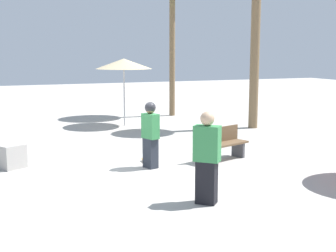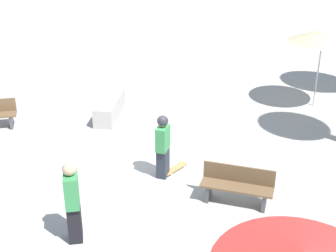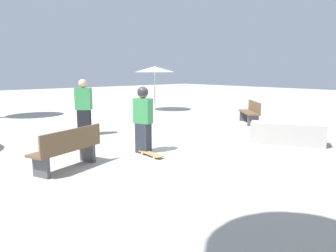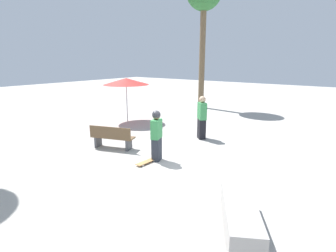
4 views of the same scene
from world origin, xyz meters
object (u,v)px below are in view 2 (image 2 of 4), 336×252
(skateboard, at_px, (175,168))
(bystander_watching, at_px, (73,202))
(concrete_ledge, at_px, (110,108))
(shade_umbrella_tan, at_px, (323,36))
(bench_near, at_px, (237,186))
(skater_main, at_px, (163,144))

(skateboard, relative_size, bystander_watching, 0.47)
(concrete_ledge, bearing_deg, skateboard, 157.63)
(skateboard, bearing_deg, shade_umbrella_tan, -7.56)
(skateboard, relative_size, bench_near, 0.49)
(skateboard, relative_size, shade_umbrella_tan, 0.32)
(bystander_watching, bearing_deg, skater_main, 134.78)
(bench_near, bearing_deg, skateboard, -28.39)
(concrete_ledge, height_order, bystander_watching, bystander_watching)
(bench_near, bearing_deg, concrete_ledge, -37.24)
(shade_umbrella_tan, bearing_deg, skater_main, 78.62)
(bystander_watching, bearing_deg, shade_umbrella_tan, 126.21)
(shade_umbrella_tan, bearing_deg, bystander_watching, 82.37)
(skateboard, height_order, concrete_ledge, concrete_ledge)
(concrete_ledge, relative_size, shade_umbrella_tan, 0.77)
(skateboard, xyz_separation_m, concrete_ledge, (3.59, -1.48, 0.23))
(skateboard, height_order, shade_umbrella_tan, shade_umbrella_tan)
(concrete_ledge, bearing_deg, skater_main, 151.92)
(skater_main, xyz_separation_m, skateboard, (-0.08, -0.39, -0.82))
(skater_main, bearing_deg, concrete_ledge, 43.78)
(skater_main, distance_m, bench_near, 2.05)
(bench_near, height_order, bystander_watching, bystander_watching)
(skateboard, distance_m, shade_umbrella_tan, 6.70)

